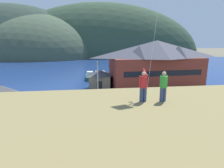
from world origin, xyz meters
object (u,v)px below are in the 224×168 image
Objects in this scene: storage_shed_near_lot at (4,106)px; parked_car_front_row_red at (206,120)px; harbor_lodge at (156,62)px; person_companion at (163,85)px; moored_boat_wharfside at (90,77)px; parked_car_back_row_left at (62,107)px; parked_car_lone_by_shed at (166,100)px; parked_car_back_row_right at (72,121)px; parked_car_corner_spot at (200,102)px; parked_car_mid_row_far at (142,122)px; storage_shed_waterside at (100,79)px; parking_light_pole at (98,79)px; wharf_dock at (102,76)px; person_kite_flyer at (143,85)px.

storage_shed_near_lot is 1.59× the size of parked_car_front_row_red.
person_companion is at bearing -110.25° from harbor_lodge.
parked_car_back_row_left is (-4.24, -25.22, 0.34)m from moored_boat_wharfside.
parked_car_lone_by_shed is 1.01× the size of parked_car_back_row_right.
parked_car_corner_spot is 20.29m from parked_car_back_row_left.
parked_car_corner_spot is 12.32m from parked_car_mid_row_far.
harbor_lodge is 3.99× the size of storage_shed_waterside.
parked_car_back_row_right is 10.18m from parking_light_pole.
parking_light_pole is at bearing -95.97° from wharf_dock.
harbor_lodge is 5.09× the size of parked_car_corner_spot.
parked_car_lone_by_shed is 15.54m from parked_car_back_row_left.
storage_shed_waterside is 16.24m from parked_car_lone_by_shed.
moored_boat_wharfside is 34.42m from parked_car_front_row_red.
parked_car_lone_by_shed is (21.58, 4.33, -1.56)m from storage_shed_near_lot.
parked_car_back_row_left is at bearing -141.44° from parking_light_pole.
person_companion reaches higher than storage_shed_waterside.
person_kite_flyer is at bearing -107.34° from parked_car_mid_row_far.
person_kite_flyer is (-0.98, -43.09, 7.04)m from wharf_dock.
parked_car_back_row_left reaches higher than wharf_dock.
parked_car_back_row_right is 5.27m from parked_car_back_row_left.
parked_car_lone_by_shed is at bearing -16.08° from parking_light_pole.
wharf_dock is at bearing 84.24° from storage_shed_waterside.
parked_car_front_row_red is (10.59, -21.31, -0.99)m from storage_shed_waterside.
parked_car_lone_by_shed is 1.00× the size of parked_car_back_row_left.
person_kite_flyer is (4.97, -10.10, 6.32)m from parked_car_back_row_right.
parked_car_corner_spot is 1.00× the size of parked_car_back_row_right.
storage_shed_near_lot is at bearing -109.98° from moored_boat_wharfside.
person_companion reaches higher than parked_car_mid_row_far.
parked_car_back_row_left is at bearing -105.35° from wharf_dock.
harbor_lodge is 5.05× the size of parked_car_lone_by_shed.
parked_car_lone_by_shed is at bearing 64.98° from person_companion.
storage_shed_near_lot is at bearing 168.83° from parked_car_mid_row_far.
parked_car_corner_spot is (12.59, -28.33, 0.71)m from wharf_dock.
wharf_dock is (13.77, 31.17, -2.28)m from storage_shed_near_lot.
wharf_dock is 8.55× the size of person_kite_flyer.
harbor_lodge is at bearing 65.80° from parked_car_mid_row_far.
parked_car_back_row_right is at bearing -94.73° from moored_boat_wharfside.
parked_car_front_row_red and parked_car_back_row_left have the same top height.
wharf_dock is 43.67m from person_kite_flyer.
parked_car_lone_by_shed is 2.48× the size of person_companion.
parked_car_back_row_left is at bearing 179.11° from parked_car_corner_spot.
storage_shed_near_lot is 1.24× the size of storage_shed_waterside.
parked_car_back_row_left is at bearing 146.66° from parked_car_mid_row_far.
parked_car_front_row_red is 7.47m from parked_car_mid_row_far.
harbor_lodge reaches higher than parked_car_back_row_left.
parked_car_front_row_red is at bearing -95.36° from harbor_lodge.
storage_shed_near_lot reaches higher than parked_car_front_row_red.
parked_car_mid_row_far is at bearing -67.57° from parking_light_pole.
parked_car_front_row_red is at bearing -75.14° from wharf_dock.
parked_car_lone_by_shed is at bearing -104.15° from harbor_lodge.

